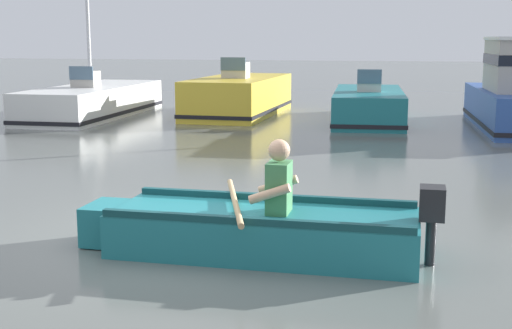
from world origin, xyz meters
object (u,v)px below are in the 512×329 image
(moored_boat_white, at_px, (93,102))
(rowboat_with_person, at_px, (258,229))
(moored_boat_yellow, at_px, (239,97))
(moored_boat_teal, at_px, (368,106))

(moored_boat_white, bearing_deg, rowboat_with_person, -57.46)
(moored_boat_yellow, distance_m, moored_boat_teal, 3.78)
(rowboat_with_person, relative_size, moored_boat_teal, 0.74)
(moored_boat_white, xyz_separation_m, moored_boat_yellow, (3.90, 1.28, 0.11))
(moored_boat_white, bearing_deg, moored_boat_yellow, 18.20)
(rowboat_with_person, relative_size, moored_boat_white, 0.61)
(moored_boat_yellow, xyz_separation_m, moored_boat_teal, (3.70, -0.73, -0.13))
(rowboat_with_person, height_order, moored_boat_yellow, moored_boat_yellow)
(moored_boat_yellow, relative_size, moored_boat_teal, 1.02)
(rowboat_with_person, xyz_separation_m, moored_boat_white, (-7.20, 11.29, 0.16))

